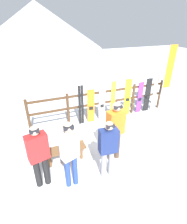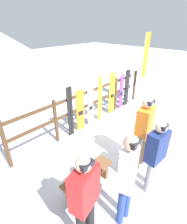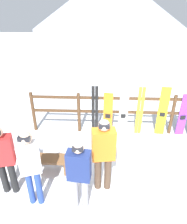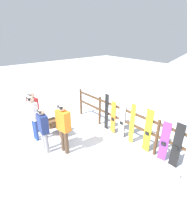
% 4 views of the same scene
% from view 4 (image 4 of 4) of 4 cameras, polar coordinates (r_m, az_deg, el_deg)
% --- Properties ---
extents(ground_plane, '(40.00, 40.00, 0.00)m').
position_cam_4_polar(ground_plane, '(6.02, -3.23, -14.51)').
color(ground_plane, white).
extents(fence, '(5.73, 0.10, 1.30)m').
position_cam_4_polar(fence, '(6.74, 10.00, -2.48)').
color(fence, '#4C331E').
rests_on(fence, ground).
extents(bench, '(1.19, 0.36, 0.43)m').
position_cam_4_polar(bench, '(7.34, -11.78, -4.30)').
color(bench, brown).
rests_on(bench, ground).
extents(person_red, '(0.50, 0.35, 1.68)m').
position_cam_4_polar(person_red, '(7.42, -19.03, 0.81)').
color(person_red, black).
rests_on(person_red, ground).
extents(person_white, '(0.44, 0.33, 1.78)m').
position_cam_4_polar(person_white, '(6.74, -19.17, -0.81)').
color(person_white, navy).
rests_on(person_white, ground).
extents(person_orange, '(0.51, 0.32, 1.78)m').
position_cam_4_polar(person_orange, '(5.78, -9.78, -4.36)').
color(person_orange, '#4C3828').
rests_on(person_orange, ground).
extents(person_navy, '(0.47, 0.29, 1.61)m').
position_cam_4_polar(person_navy, '(6.00, -16.07, -4.98)').
color(person_navy, gray).
rests_on(person_navy, ground).
extents(ski_pair_black, '(0.19, 0.02, 1.56)m').
position_cam_4_polar(ski_pair_black, '(7.26, 4.27, -0.02)').
color(ski_pair_black, black).
rests_on(ski_pair_black, ground).
extents(snowboard_orange, '(0.28, 0.09, 1.36)m').
position_cam_4_polar(snowboard_orange, '(7.05, 6.43, -1.82)').
color(snowboard_orange, orange).
rests_on(snowboard_orange, ground).
extents(snowboard_white, '(0.26, 0.07, 1.39)m').
position_cam_4_polar(snowboard_white, '(6.77, 9.23, -3.04)').
color(snowboard_white, white).
rests_on(snowboard_white, ground).
extents(ski_pair_yellow, '(0.20, 0.02, 1.56)m').
position_cam_4_polar(ski_pair_yellow, '(6.47, 12.48, -3.83)').
color(ski_pair_yellow, yellow).
rests_on(ski_pair_yellow, ground).
extents(snowboard_yellow, '(0.28, 0.07, 1.57)m').
position_cam_4_polar(snowboard_yellow, '(6.15, 17.31, -6.02)').
color(snowboard_yellow, yellow).
rests_on(snowboard_yellow, ground).
extents(snowboard_purple, '(0.27, 0.08, 1.37)m').
position_cam_4_polar(snowboard_purple, '(5.95, 22.11, -9.02)').
color(snowboard_purple, purple).
rests_on(snowboard_purple, ground).
extents(snowboard_black_stripe, '(0.27, 0.06, 1.48)m').
position_cam_4_polar(snowboard_black_stripe, '(5.80, 25.53, -9.99)').
color(snowboard_black_stripe, black).
rests_on(snowboard_black_stripe, ground).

